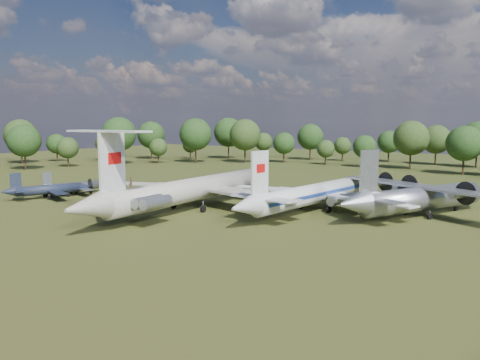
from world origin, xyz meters
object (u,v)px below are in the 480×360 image
Objects in this scene: an12_transport at (422,201)px; small_prop_west at (49,192)px; tu104_jet at (318,197)px; person_on_il62 at (131,182)px; il62_airliner at (196,193)px; small_prop_northwest at (75,188)px.

an12_transport reaches higher than small_prop_west.
tu104_jet is at bearing -139.48° from an12_transport.
person_on_il62 is at bearing -117.16° from tu104_jet.
il62_airliner is at bearing 34.43° from small_prop_west.
il62_airliner reaches higher than small_prop_northwest.
person_on_il62 is (28.51, -6.47, 4.48)m from small_prop_west.
small_prop_northwest is 31.73m from person_on_il62.
tu104_jet is 28.71m from person_on_il62.
person_on_il62 is at bearing -90.00° from il62_airliner.
small_prop_west is at bearing -167.64° from il62_airliner.
an12_transport is at bearing 22.34° from il62_airliner.
an12_transport is 21.18× the size of person_on_il62.
small_prop_west is at bearing -68.68° from small_prop_northwest.
person_on_il62 reaches higher than small_prop_northwest.
small_prop_west is at bearing 5.64° from person_on_il62.
il62_airliner is 19.08m from tu104_jet.
an12_transport is at bearing 39.81° from small_prop_west.
il62_airliner is 28.92m from small_prop_west.
an12_transport is at bearing -118.82° from person_on_il62.
person_on_il62 is (-15.70, -23.77, 3.62)m from tu104_jet.
il62_airliner reaches higher than small_prop_west.
il62_airliner is 32.35× the size of person_on_il62.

